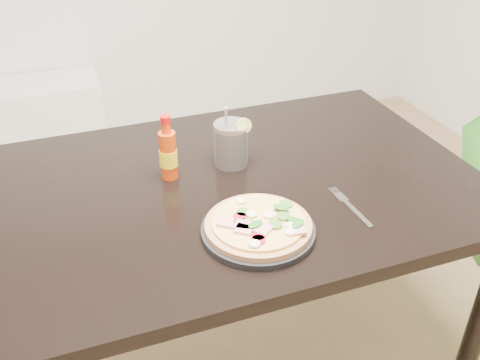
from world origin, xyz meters
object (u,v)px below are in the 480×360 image
object	(u,v)px
dining_table	(225,208)
fork	(349,205)
cola_cup	(231,145)
plate	(258,231)
hot_sauce_bottle	(168,154)
pizza	(259,224)

from	to	relation	value
dining_table	fork	world-z (taller)	fork
dining_table	cola_cup	xyz separation A→B (m)	(0.05, 0.09, 0.14)
plate	hot_sauce_bottle	distance (m)	0.36
plate	hot_sauce_bottle	world-z (taller)	hot_sauce_bottle
dining_table	cola_cup	bearing A→B (deg)	61.20
pizza	dining_table	bearing A→B (deg)	90.58
plate	pizza	size ratio (longest dim) A/B	1.07
dining_table	pizza	world-z (taller)	pizza
pizza	fork	distance (m)	0.26
pizza	hot_sauce_bottle	world-z (taller)	hot_sauce_bottle
pizza	hot_sauce_bottle	bearing A→B (deg)	112.73
plate	hot_sauce_bottle	bearing A→B (deg)	112.76
cola_cup	fork	distance (m)	0.38
hot_sauce_bottle	cola_cup	world-z (taller)	same
dining_table	plate	bearing A→B (deg)	-89.57
pizza	fork	world-z (taller)	pizza
dining_table	pizza	xyz separation A→B (m)	(0.00, -0.24, 0.11)
pizza	hot_sauce_bottle	xyz separation A→B (m)	(-0.14, 0.32, 0.05)
plate	pizza	distance (m)	0.02
dining_table	pizza	bearing A→B (deg)	-89.42
plate	pizza	bearing A→B (deg)	-72.52
dining_table	pizza	size ratio (longest dim) A/B	5.51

